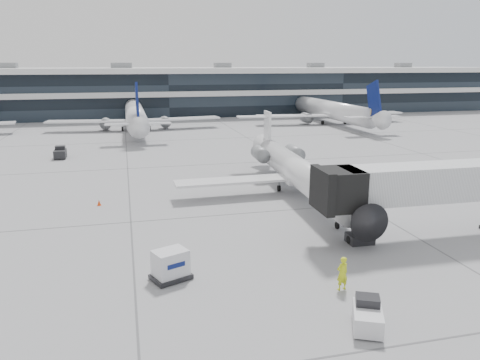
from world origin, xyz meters
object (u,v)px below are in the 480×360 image
object	(u,v)px
regional_jet	(297,170)
ramp_worker	(342,273)
cargo_uld	(171,265)
baggage_tug	(367,316)
jet_bridge	(444,182)

from	to	relation	value
regional_jet	ramp_worker	size ratio (longest dim) A/B	15.05
ramp_worker	cargo_uld	size ratio (longest dim) A/B	0.75
baggage_tug	cargo_uld	size ratio (longest dim) A/B	1.00
regional_jet	cargo_uld	world-z (taller)	regional_jet
jet_bridge	cargo_uld	bearing A→B (deg)	-171.72
regional_jet	baggage_tug	distance (m)	23.70
baggage_tug	regional_jet	bearing A→B (deg)	102.38
regional_jet	baggage_tug	bearing A→B (deg)	-99.54
ramp_worker	cargo_uld	xyz separation A→B (m)	(-9.07, 3.55, -0.09)
regional_jet	ramp_worker	xyz separation A→B (m)	(-4.57, -19.22, -1.34)
jet_bridge	ramp_worker	bearing A→B (deg)	-149.32
regional_jet	ramp_worker	world-z (taller)	regional_jet
jet_bridge	baggage_tug	size ratio (longest dim) A/B	6.68
ramp_worker	baggage_tug	xyz separation A→B (m)	(-0.56, -3.86, -0.34)
regional_jet	cargo_uld	size ratio (longest dim) A/B	11.32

